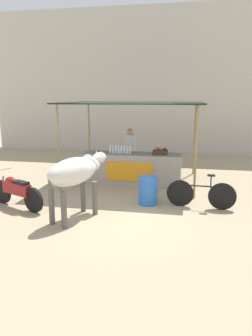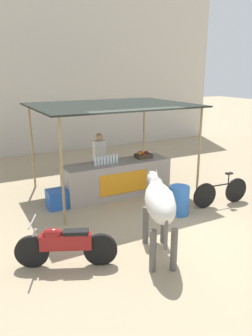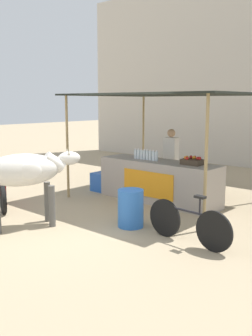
{
  "view_description": "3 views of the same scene",
  "coord_description": "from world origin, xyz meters",
  "px_view_note": "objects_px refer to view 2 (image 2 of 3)",
  "views": [
    {
      "loc": [
        1.7,
        -7.51,
        2.67
      ],
      "look_at": [
        0.12,
        0.64,
        0.85
      ],
      "focal_mm": 35.0,
      "sensor_mm": 36.0,
      "label": 1
    },
    {
      "loc": [
        -3.83,
        -5.54,
        3.33
      ],
      "look_at": [
        -0.25,
        1.2,
        1.08
      ],
      "focal_mm": 35.0,
      "sensor_mm": 36.0,
      "label": 2
    },
    {
      "loc": [
        5.4,
        -4.99,
        2.32
      ],
      "look_at": [
        -0.43,
        1.54,
        0.83
      ],
      "focal_mm": 42.0,
      "sensor_mm": 36.0,
      "label": 3
    }
  ],
  "objects_px": {
    "cow": "(159,203)",
    "bicycle_leaning": "(221,192)",
    "cooler_box": "(59,199)",
    "motorcycle_parked": "(65,244)",
    "stall_counter": "(117,179)",
    "vendor_behind_counter": "(100,160)",
    "fruit_crate": "(143,155)",
    "water_barrel": "(179,200)"
  },
  "relations": [
    {
      "from": "cow",
      "to": "motorcycle_parked",
      "type": "distance_m",
      "value": 1.84
    },
    {
      "from": "cooler_box",
      "to": "vendor_behind_counter",
      "type": "bearing_deg",
      "value": 29.39
    },
    {
      "from": "cooler_box",
      "to": "bicycle_leaning",
      "type": "relative_size",
      "value": 0.36
    },
    {
      "from": "stall_counter",
      "to": "cow",
      "type": "bearing_deg",
      "value": -102.53
    },
    {
      "from": "motorcycle_parked",
      "to": "bicycle_leaning",
      "type": "distance_m",
      "value": 4.49
    },
    {
      "from": "vendor_behind_counter",
      "to": "motorcycle_parked",
      "type": "relative_size",
      "value": 0.99
    },
    {
      "from": "stall_counter",
      "to": "cow",
      "type": "distance_m",
      "value": 3.25
    },
    {
      "from": "cooler_box",
      "to": "water_barrel",
      "type": "relative_size",
      "value": 0.85
    },
    {
      "from": "fruit_crate",
      "to": "cow",
      "type": "distance_m",
      "value": 3.55
    },
    {
      "from": "motorcycle_parked",
      "to": "cooler_box",
      "type": "bearing_deg",
      "value": 75.54
    },
    {
      "from": "cooler_box",
      "to": "motorcycle_parked",
      "type": "height_order",
      "value": "motorcycle_parked"
    },
    {
      "from": "cooler_box",
      "to": "motorcycle_parked",
      "type": "relative_size",
      "value": 0.36
    },
    {
      "from": "vendor_behind_counter",
      "to": "cooler_box",
      "type": "relative_size",
      "value": 2.75
    },
    {
      "from": "fruit_crate",
      "to": "vendor_behind_counter",
      "type": "distance_m",
      "value": 1.28
    },
    {
      "from": "cow",
      "to": "cooler_box",
      "type": "bearing_deg",
      "value": 108.4
    },
    {
      "from": "water_barrel",
      "to": "motorcycle_parked",
      "type": "xyz_separation_m",
      "value": [
        -3.12,
        -0.86,
        0.07
      ]
    },
    {
      "from": "vendor_behind_counter",
      "to": "motorcycle_parked",
      "type": "height_order",
      "value": "vendor_behind_counter"
    },
    {
      "from": "stall_counter",
      "to": "vendor_behind_counter",
      "type": "distance_m",
      "value": 0.86
    },
    {
      "from": "bicycle_leaning",
      "to": "cow",
      "type": "bearing_deg",
      "value": -155.72
    },
    {
      "from": "stall_counter",
      "to": "vendor_behind_counter",
      "type": "height_order",
      "value": "vendor_behind_counter"
    },
    {
      "from": "stall_counter",
      "to": "cooler_box",
      "type": "xyz_separation_m",
      "value": [
        -1.7,
        -0.1,
        -0.24
      ]
    },
    {
      "from": "cooler_box",
      "to": "motorcycle_parked",
      "type": "distance_m",
      "value": 2.7
    },
    {
      "from": "cooler_box",
      "to": "water_barrel",
      "type": "bearing_deg",
      "value": -35.52
    },
    {
      "from": "bicycle_leaning",
      "to": "cooler_box",
      "type": "bearing_deg",
      "value": 154.38
    },
    {
      "from": "stall_counter",
      "to": "motorcycle_parked",
      "type": "xyz_separation_m",
      "value": [
        -2.38,
        -2.7,
        -0.05
      ]
    },
    {
      "from": "stall_counter",
      "to": "cooler_box",
      "type": "height_order",
      "value": "stall_counter"
    },
    {
      "from": "fruit_crate",
      "to": "cooler_box",
      "type": "distance_m",
      "value": 2.69
    },
    {
      "from": "motorcycle_parked",
      "to": "water_barrel",
      "type": "bearing_deg",
      "value": 15.37
    },
    {
      "from": "stall_counter",
      "to": "cooler_box",
      "type": "distance_m",
      "value": 1.72
    },
    {
      "from": "cooler_box",
      "to": "motorcycle_parked",
      "type": "bearing_deg",
      "value": -104.46
    },
    {
      "from": "cow",
      "to": "bicycle_leaning",
      "type": "bearing_deg",
      "value": 24.28
    },
    {
      "from": "vendor_behind_counter",
      "to": "cow",
      "type": "distance_m",
      "value": 3.92
    },
    {
      "from": "vendor_behind_counter",
      "to": "motorcycle_parked",
      "type": "bearing_deg",
      "value": -122.25
    },
    {
      "from": "water_barrel",
      "to": "bicycle_leaning",
      "type": "xyz_separation_m",
      "value": [
        1.3,
        -0.05,
        -0.0
      ]
    },
    {
      "from": "fruit_crate",
      "to": "bicycle_leaning",
      "type": "relative_size",
      "value": 0.27
    },
    {
      "from": "fruit_crate",
      "to": "motorcycle_parked",
      "type": "xyz_separation_m",
      "value": [
        -3.24,
        -2.76,
        -0.61
      ]
    },
    {
      "from": "bicycle_leaning",
      "to": "motorcycle_parked",
      "type": "bearing_deg",
      "value": -169.61
    },
    {
      "from": "fruit_crate",
      "to": "vendor_behind_counter",
      "type": "height_order",
      "value": "vendor_behind_counter"
    },
    {
      "from": "vendor_behind_counter",
      "to": "bicycle_leaning",
      "type": "relative_size",
      "value": 1.0
    },
    {
      "from": "vendor_behind_counter",
      "to": "water_barrel",
      "type": "bearing_deg",
      "value": -70.11
    },
    {
      "from": "stall_counter",
      "to": "cow",
      "type": "height_order",
      "value": "cow"
    },
    {
      "from": "cooler_box",
      "to": "fruit_crate",
      "type": "bearing_deg",
      "value": 3.45
    }
  ]
}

